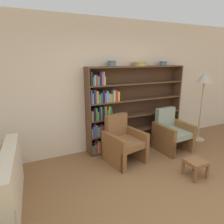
# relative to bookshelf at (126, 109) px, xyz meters

# --- Properties ---
(ground_plane) EXTENTS (24.00, 24.00, 0.00)m
(ground_plane) POSITION_rel_bookshelf_xyz_m (-0.25, -2.23, -0.88)
(ground_plane) COLOR brown
(wall_back) EXTENTS (12.00, 0.06, 2.75)m
(wall_back) POSITION_rel_bookshelf_xyz_m (-0.25, 0.18, 0.49)
(wall_back) COLOR beige
(wall_back) RESTS_ON ground
(bookshelf) EXTENTS (2.29, 0.30, 1.81)m
(bookshelf) POSITION_rel_bookshelf_xyz_m (0.00, 0.00, 0.00)
(bookshelf) COLOR brown
(bookshelf) RESTS_ON ground
(bowl_stoneware) EXTENTS (0.18, 0.18, 0.11)m
(bowl_stoneware) POSITION_rel_bookshelf_xyz_m (-0.36, -0.01, 0.99)
(bowl_stoneware) COLOR slate
(bowl_stoneware) RESTS_ON bookshelf
(bowl_brass) EXTENTS (0.30, 0.30, 0.09)m
(bowl_brass) POSITION_rel_bookshelf_xyz_m (0.30, -0.01, 0.97)
(bowl_brass) COLOR tan
(bowl_brass) RESTS_ON bookshelf
(bowl_olive) EXTENTS (0.19, 0.19, 0.09)m
(bowl_olive) POSITION_rel_bookshelf_xyz_m (0.93, -0.01, 0.98)
(bowl_olive) COLOR slate
(bowl_olive) RESTS_ON bookshelf
(armchair_leather) EXTENTS (0.76, 0.79, 0.90)m
(armchair_leather) POSITION_rel_bookshelf_xyz_m (-0.36, -0.55, -0.49)
(armchair_leather) COLOR brown
(armchair_leather) RESTS_ON ground
(armchair_cushioned) EXTENTS (0.67, 0.71, 0.90)m
(armchair_cushioned) POSITION_rel_bookshelf_xyz_m (0.84, -0.55, -0.49)
(armchair_cushioned) COLOR brown
(armchair_cushioned) RESTS_ON ground
(floor_lamp) EXTENTS (0.36, 0.36, 1.66)m
(floor_lamp) POSITION_rel_bookshelf_xyz_m (1.83, -0.42, 0.53)
(floor_lamp) COLOR tan
(floor_lamp) RESTS_ON ground
(footstool) EXTENTS (0.31, 0.31, 0.30)m
(footstool) POSITION_rel_bookshelf_xyz_m (0.48, -1.57, -0.64)
(footstool) COLOR brown
(footstool) RESTS_ON ground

